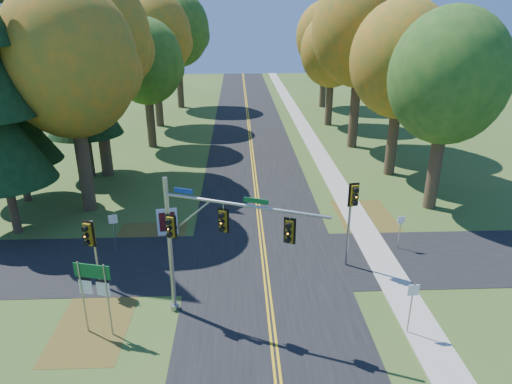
{
  "coord_description": "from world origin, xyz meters",
  "views": [
    {
      "loc": [
        -1.31,
        -18.97,
        12.27
      ],
      "look_at": [
        -0.36,
        3.86,
        3.2
      ],
      "focal_mm": 32.0,
      "sensor_mm": 36.0,
      "label": 1
    }
  ],
  "objects_px": {
    "east_signal_pole": "(352,204)",
    "traffic_mast": "(205,235)",
    "route_sign_cluster": "(94,284)",
    "info_kiosk": "(167,222)"
  },
  "relations": [
    {
      "from": "east_signal_pole",
      "to": "info_kiosk",
      "type": "height_order",
      "value": "east_signal_pole"
    },
    {
      "from": "traffic_mast",
      "to": "route_sign_cluster",
      "type": "xyz_separation_m",
      "value": [
        -4.39,
        -0.78,
        -1.68
      ]
    },
    {
      "from": "traffic_mast",
      "to": "route_sign_cluster",
      "type": "relative_size",
      "value": 1.95
    },
    {
      "from": "info_kiosk",
      "to": "route_sign_cluster",
      "type": "bearing_deg",
      "value": -111.28
    },
    {
      "from": "route_sign_cluster",
      "to": "info_kiosk",
      "type": "xyz_separation_m",
      "value": [
        1.55,
        8.77,
        -1.49
      ]
    },
    {
      "from": "east_signal_pole",
      "to": "traffic_mast",
      "type": "bearing_deg",
      "value": -161.79
    },
    {
      "from": "east_signal_pole",
      "to": "info_kiosk",
      "type": "distance_m",
      "value": 10.89
    },
    {
      "from": "east_signal_pole",
      "to": "info_kiosk",
      "type": "relative_size",
      "value": 2.81
    },
    {
      "from": "info_kiosk",
      "to": "traffic_mast",
      "type": "bearing_deg",
      "value": -81.65
    },
    {
      "from": "traffic_mast",
      "to": "info_kiosk",
      "type": "xyz_separation_m",
      "value": [
        -2.85,
        7.98,
        -3.17
      ]
    }
  ]
}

